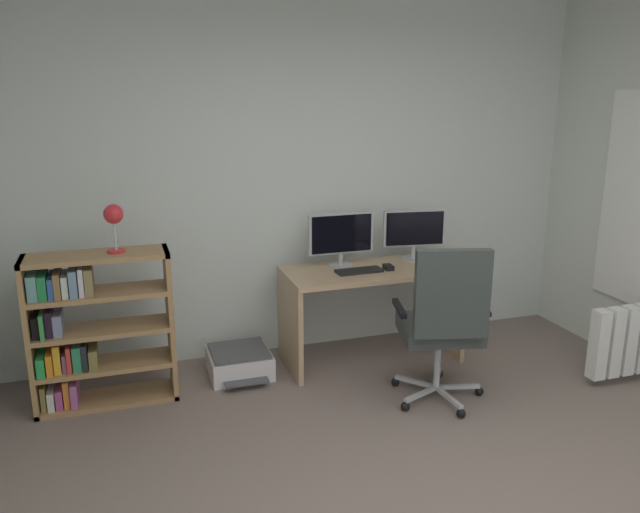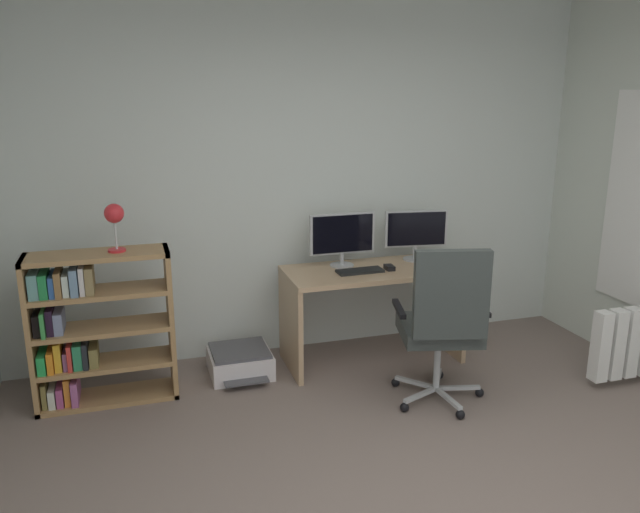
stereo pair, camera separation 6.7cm
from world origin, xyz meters
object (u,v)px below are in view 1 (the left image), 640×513
(monitor_main, at_px, (341,236))
(monitor_secondary, at_px, (414,230))
(bookshelf, at_px, (87,331))
(desk_lamp, at_px, (114,218))
(printer, at_px, (240,362))
(desk, at_px, (371,294))
(computer_mouse, at_px, (388,267))
(keyboard, at_px, (359,271))
(office_chair, at_px, (444,319))

(monitor_main, height_order, monitor_secondary, monitor_main)
(bookshelf, distance_m, desk_lamp, 0.76)
(monitor_secondary, distance_m, desk_lamp, 2.22)
(printer, bearing_deg, desk_lamp, -170.72)
(monitor_main, distance_m, bookshelf, 1.88)
(desk, relative_size, computer_mouse, 13.11)
(desk_lamp, bearing_deg, bookshelf, 179.83)
(desk, bearing_deg, monitor_secondary, 18.61)
(desk, bearing_deg, printer, 177.59)
(monitor_main, bearing_deg, bookshelf, -173.07)
(desk_lamp, bearing_deg, monitor_secondary, 5.76)
(keyboard, xyz_separation_m, bookshelf, (-1.88, -0.02, -0.22))
(keyboard, relative_size, desk_lamp, 1.11)
(computer_mouse, distance_m, office_chair, 0.77)
(monitor_secondary, bearing_deg, desk_lamp, -174.24)
(keyboard, bearing_deg, monitor_secondary, 19.04)
(keyboard, height_order, bookshelf, bookshelf)
(computer_mouse, xyz_separation_m, desk_lamp, (-1.89, -0.02, 0.49))
(keyboard, relative_size, office_chair, 0.31)
(computer_mouse, distance_m, bookshelf, 2.13)
(office_chair, distance_m, desk_lamp, 2.17)
(desk, height_order, bookshelf, bookshelf)
(office_chair, relative_size, printer, 2.16)
(monitor_secondary, bearing_deg, keyboard, -159.53)
(monitor_secondary, xyz_separation_m, desk_lamp, (-2.19, -0.22, 0.28))
(desk, height_order, printer, desk)
(computer_mouse, height_order, bookshelf, bookshelf)
(printer, bearing_deg, keyboard, -6.78)
(bookshelf, bearing_deg, desk_lamp, -0.17)
(office_chair, bearing_deg, monitor_main, 110.30)
(computer_mouse, height_order, desk_lamp, desk_lamp)
(monitor_secondary, relative_size, computer_mouse, 4.90)
(keyboard, xyz_separation_m, printer, (-0.88, 0.10, -0.64))
(desk, xyz_separation_m, computer_mouse, (0.10, -0.06, 0.22))
(monitor_main, distance_m, computer_mouse, 0.42)
(monitor_secondary, height_order, computer_mouse, monitor_secondary)
(monitor_secondary, distance_m, computer_mouse, 0.42)
(keyboard, bearing_deg, desk_lamp, 179.36)
(keyboard, xyz_separation_m, desk_lamp, (-1.66, -0.02, 0.50))
(monitor_main, height_order, keyboard, monitor_main)
(monitor_main, distance_m, keyboard, 0.31)
(computer_mouse, xyz_separation_m, bookshelf, (-2.12, -0.02, -0.23))
(desk, distance_m, printer, 1.10)
(bookshelf, bearing_deg, computer_mouse, 0.58)
(monitor_secondary, bearing_deg, computer_mouse, -146.44)
(monitor_main, bearing_deg, computer_mouse, -33.43)
(keyboard, bearing_deg, desk, 24.65)
(monitor_secondary, height_order, printer, monitor_secondary)
(desk, relative_size, desk_lamp, 4.26)
(bookshelf, relative_size, printer, 2.00)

